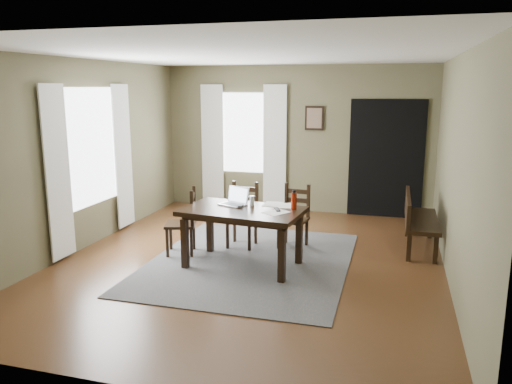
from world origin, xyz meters
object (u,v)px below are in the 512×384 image
(chair_end, at_px, (184,222))
(chair_back_left, at_px, (243,215))
(chair_back_right, at_px, (294,217))
(dining_table, at_px, (243,216))
(water_bottle, at_px, (294,201))
(bench, at_px, (417,217))
(laptop, at_px, (235,200))

(chair_end, height_order, chair_back_left, same)
(chair_back_left, relative_size, chair_back_right, 1.02)
(dining_table, height_order, water_bottle, water_bottle)
(bench, xyz_separation_m, water_bottle, (-1.56, -1.22, 0.41))
(chair_back_left, distance_m, laptop, 0.72)
(bench, bearing_deg, laptop, 116.36)
(water_bottle, bearing_deg, bench, 37.93)
(chair_end, xyz_separation_m, water_bottle, (1.57, -0.08, 0.43))
(dining_table, distance_m, water_bottle, 0.69)
(chair_back_left, relative_size, water_bottle, 3.74)
(chair_back_left, xyz_separation_m, bench, (2.45, 0.56, 0.01))
(dining_table, relative_size, laptop, 3.86)
(water_bottle, bearing_deg, laptop, 176.83)
(chair_back_right, relative_size, water_bottle, 3.65)
(chair_back_right, bearing_deg, water_bottle, -72.10)
(chair_back_left, height_order, water_bottle, water_bottle)
(chair_back_left, bearing_deg, water_bottle, -36.45)
(chair_end, bearing_deg, chair_back_right, 100.33)
(chair_end, distance_m, laptop, 0.85)
(chair_back_right, distance_m, bench, 1.76)
(water_bottle, bearing_deg, chair_back_right, 100.69)
(chair_back_right, distance_m, laptop, 1.07)
(chair_end, height_order, bench, chair_end)
(water_bottle, bearing_deg, chair_back_left, 143.51)
(bench, bearing_deg, chair_end, 109.97)
(chair_back_right, xyz_separation_m, water_bottle, (0.15, -0.81, 0.44))
(dining_table, xyz_separation_m, chair_end, (-0.93, 0.25, -0.22))
(chair_end, bearing_deg, laptop, 70.42)
(chair_back_left, xyz_separation_m, chair_back_right, (0.74, 0.15, -0.01))
(chair_end, distance_m, water_bottle, 1.63)
(dining_table, bearing_deg, laptop, 134.60)
(laptop, relative_size, water_bottle, 1.67)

